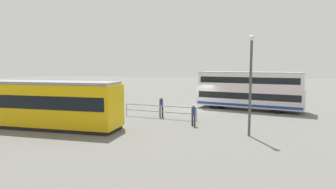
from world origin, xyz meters
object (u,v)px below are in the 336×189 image
at_px(street_lamp, 251,77).
at_px(pedestrian_near_railing, 161,105).
at_px(info_sign, 97,96).
at_px(double_decker_bus, 249,90).
at_px(tram_yellow, 31,103).
at_px(pedestrian_crossing, 194,114).

bearing_deg(street_lamp, pedestrian_near_railing, -35.05).
bearing_deg(pedestrian_near_railing, info_sign, 7.39).
height_order(double_decker_bus, street_lamp, street_lamp).
bearing_deg(pedestrian_near_railing, street_lamp, 144.95).
relative_size(pedestrian_near_railing, info_sign, 0.71).
xyz_separation_m(double_decker_bus, info_sign, (13.16, 6.79, -0.21)).
bearing_deg(info_sign, tram_yellow, 66.75).
xyz_separation_m(pedestrian_near_railing, info_sign, (5.70, 0.74, 0.72)).
bearing_deg(pedestrian_near_railing, pedestrian_crossing, 137.98).
distance_m(pedestrian_near_railing, pedestrian_crossing, 4.46).
height_order(info_sign, street_lamp, street_lamp).
bearing_deg(street_lamp, info_sign, -18.47).
height_order(pedestrian_near_railing, pedestrian_crossing, pedestrian_near_railing).
distance_m(double_decker_bus, info_sign, 14.81).
xyz_separation_m(pedestrian_crossing, street_lamp, (-3.88, 2.06, 2.79)).
bearing_deg(info_sign, double_decker_bus, -152.71).
xyz_separation_m(double_decker_bus, pedestrian_near_railing, (7.47, 6.05, -0.92)).
bearing_deg(street_lamp, tram_yellow, 4.34).
bearing_deg(pedestrian_near_railing, tram_yellow, 37.63).
height_order(pedestrian_crossing, info_sign, info_sign).
relative_size(tram_yellow, pedestrian_near_railing, 7.55).
xyz_separation_m(tram_yellow, pedestrian_near_railing, (-8.04, -6.20, -0.70)).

